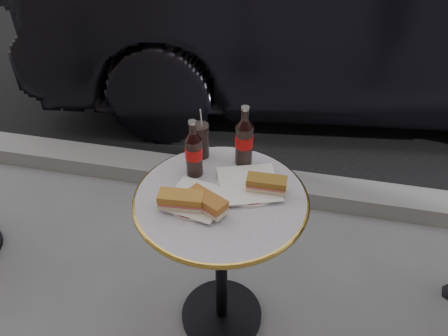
% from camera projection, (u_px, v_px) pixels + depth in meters
% --- Properties ---
extents(ground, '(80.00, 80.00, 0.00)m').
position_uv_depth(ground, '(222.00, 316.00, 1.99)').
color(ground, slate).
rests_on(ground, ground).
extents(curb, '(40.00, 0.20, 0.12)m').
position_uv_depth(curb, '(254.00, 183.00, 2.65)').
color(curb, gray).
rests_on(curb, ground).
extents(bistro_table, '(0.62, 0.62, 0.73)m').
position_uv_depth(bistro_table, '(221.00, 264.00, 1.76)').
color(bistro_table, '#BAB2C4').
rests_on(bistro_table, ground).
extents(plate_left, '(0.25, 0.25, 0.01)m').
position_uv_depth(plate_left, '(196.00, 200.00, 1.51)').
color(plate_left, silver).
rests_on(plate_left, bistro_table).
extents(plate_right, '(0.26, 0.26, 0.01)m').
position_uv_depth(plate_right, '(249.00, 185.00, 1.57)').
color(plate_right, white).
rests_on(plate_right, bistro_table).
extents(sandwich_left_a, '(0.16, 0.08, 0.05)m').
position_uv_depth(sandwich_left_a, '(181.00, 201.00, 1.46)').
color(sandwich_left_a, '#B77A2E').
rests_on(sandwich_left_a, plate_left).
extents(sandwich_left_b, '(0.16, 0.13, 0.05)m').
position_uv_depth(sandwich_left_b, '(207.00, 203.00, 1.45)').
color(sandwich_left_b, '#A8642A').
rests_on(sandwich_left_b, plate_left).
extents(sandwich_right, '(0.14, 0.07, 0.05)m').
position_uv_depth(sandwich_right, '(266.00, 184.00, 1.53)').
color(sandwich_right, olive).
rests_on(sandwich_right, plate_right).
extents(cola_bottle_left, '(0.07, 0.07, 0.23)m').
position_uv_depth(cola_bottle_left, '(194.00, 148.00, 1.56)').
color(cola_bottle_left, black).
rests_on(cola_bottle_left, bistro_table).
extents(cola_bottle_right, '(0.08, 0.08, 0.25)m').
position_uv_depth(cola_bottle_right, '(244.00, 136.00, 1.61)').
color(cola_bottle_right, black).
rests_on(cola_bottle_right, bistro_table).
extents(cola_glass, '(0.08, 0.08, 0.14)m').
position_uv_depth(cola_glass, '(200.00, 140.00, 1.68)').
color(cola_glass, black).
rests_on(cola_glass, bistro_table).
extents(parked_car, '(2.23, 4.81, 1.52)m').
position_uv_depth(parked_car, '(367.00, 3.00, 3.11)').
color(parked_car, black).
rests_on(parked_car, ground).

